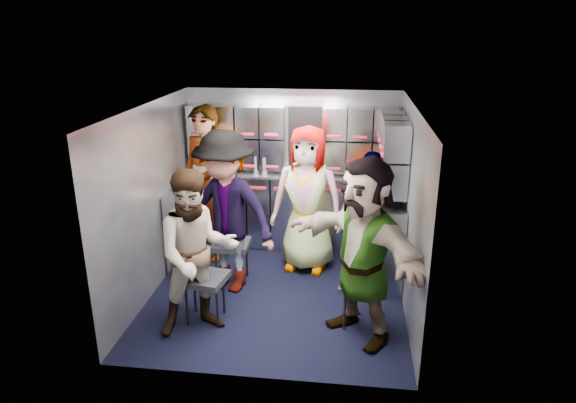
# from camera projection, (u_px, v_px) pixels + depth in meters

# --- Properties ---
(floor) EXTENTS (3.00, 3.00, 0.00)m
(floor) POSITION_uv_depth(u_px,v_px,m) (278.00, 292.00, 5.86)
(floor) COLOR black
(floor) RESTS_ON ground
(wall_back) EXTENTS (2.80, 0.04, 2.10)m
(wall_back) POSITION_uv_depth(u_px,v_px,m) (293.00, 168.00, 6.91)
(wall_back) COLOR gray
(wall_back) RESTS_ON ground
(wall_left) EXTENTS (0.04, 3.00, 2.10)m
(wall_left) POSITION_uv_depth(u_px,v_px,m) (152.00, 200.00, 5.67)
(wall_left) COLOR gray
(wall_left) RESTS_ON ground
(wall_right) EXTENTS (0.04, 3.00, 2.10)m
(wall_right) POSITION_uv_depth(u_px,v_px,m) (410.00, 211.00, 5.35)
(wall_right) COLOR gray
(wall_right) RESTS_ON ground
(ceiling) EXTENTS (2.80, 3.00, 0.02)m
(ceiling) POSITION_uv_depth(u_px,v_px,m) (276.00, 107.00, 5.16)
(ceiling) COLOR silver
(ceiling) RESTS_ON wall_back
(cart_bank_back) EXTENTS (2.68, 0.38, 0.99)m
(cart_bank_back) POSITION_uv_depth(u_px,v_px,m) (291.00, 212.00, 6.90)
(cart_bank_back) COLOR #A0A6B0
(cart_bank_back) RESTS_ON ground
(cart_bank_left) EXTENTS (0.38, 0.76, 0.99)m
(cart_bank_left) POSITION_uv_depth(u_px,v_px,m) (189.00, 228.00, 6.35)
(cart_bank_left) COLOR #A0A6B0
(cart_bank_left) RESTS_ON ground
(counter) EXTENTS (2.68, 0.42, 0.03)m
(counter) POSITION_uv_depth(u_px,v_px,m) (291.00, 175.00, 6.73)
(counter) COLOR #B4B6BB
(counter) RESTS_ON cart_bank_back
(locker_bank_back) EXTENTS (2.68, 0.28, 0.82)m
(locker_bank_back) POSITION_uv_depth(u_px,v_px,m) (291.00, 138.00, 6.63)
(locker_bank_back) COLOR #A0A6B0
(locker_bank_back) RESTS_ON wall_back
(locker_bank_right) EXTENTS (0.28, 1.00, 0.82)m
(locker_bank_right) POSITION_uv_depth(u_px,v_px,m) (393.00, 153.00, 5.87)
(locker_bank_right) COLOR #A0A6B0
(locker_bank_right) RESTS_ON wall_right
(right_cabinet) EXTENTS (0.28, 1.20, 1.00)m
(right_cabinet) POSITION_uv_depth(u_px,v_px,m) (388.00, 236.00, 6.11)
(right_cabinet) COLOR #A0A6B0
(right_cabinet) RESTS_ON ground
(coffee_niche) EXTENTS (0.46, 0.16, 0.84)m
(coffee_niche) POSITION_uv_depth(u_px,v_px,m) (306.00, 139.00, 6.67)
(coffee_niche) COLOR black
(coffee_niche) RESTS_ON wall_back
(red_latch_strip) EXTENTS (2.60, 0.02, 0.03)m
(red_latch_strip) POSITION_uv_depth(u_px,v_px,m) (289.00, 189.00, 6.58)
(red_latch_strip) COLOR maroon
(red_latch_strip) RESTS_ON cart_bank_back
(jump_seat_near_left) EXTENTS (0.49, 0.47, 0.50)m
(jump_seat_near_left) POSITION_uv_depth(u_px,v_px,m) (205.00, 281.00, 5.18)
(jump_seat_near_left) COLOR black
(jump_seat_near_left) RESTS_ON ground
(jump_seat_mid_left) EXTENTS (0.42, 0.40, 0.49)m
(jump_seat_mid_left) POSITION_uv_depth(u_px,v_px,m) (231.00, 246.00, 5.99)
(jump_seat_mid_left) COLOR black
(jump_seat_mid_left) RESTS_ON ground
(jump_seat_center) EXTENTS (0.49, 0.47, 0.49)m
(jump_seat_center) POSITION_uv_depth(u_px,v_px,m) (308.00, 229.00, 6.49)
(jump_seat_center) COLOR black
(jump_seat_center) RESTS_ON ground
(jump_seat_mid_right) EXTENTS (0.54, 0.53, 0.50)m
(jump_seat_mid_right) POSITION_uv_depth(u_px,v_px,m) (366.00, 236.00, 6.28)
(jump_seat_mid_right) COLOR black
(jump_seat_mid_right) RESTS_ON ground
(jump_seat_near_right) EXTENTS (0.44, 0.43, 0.47)m
(jump_seat_near_right) POSITION_uv_depth(u_px,v_px,m) (360.00, 287.00, 5.10)
(jump_seat_near_right) COLOR black
(jump_seat_near_right) RESTS_ON ground
(attendant_standing) EXTENTS (0.86, 0.74, 1.98)m
(attendant_standing) POSITION_uv_depth(u_px,v_px,m) (206.00, 184.00, 6.44)
(attendant_standing) COLOR black
(attendant_standing) RESTS_ON ground
(attendant_arc_a) EXTENTS (1.00, 0.92, 1.66)m
(attendant_arc_a) POSITION_uv_depth(u_px,v_px,m) (197.00, 254.00, 4.88)
(attendant_arc_a) COLOR black
(attendant_arc_a) RESTS_ON ground
(attendant_arc_b) EXTENTS (1.35, 1.01, 1.85)m
(attendant_arc_b) POSITION_uv_depth(u_px,v_px,m) (226.00, 213.00, 5.66)
(attendant_arc_b) COLOR black
(attendant_arc_b) RESTS_ON ground
(attendant_arc_c) EXTENTS (0.95, 0.70, 1.79)m
(attendant_arc_c) POSITION_uv_depth(u_px,v_px,m) (307.00, 199.00, 6.17)
(attendant_arc_c) COLOR black
(attendant_arc_c) RESTS_ON ground
(attendant_arc_d) EXTENTS (0.94, 0.86, 1.54)m
(attendant_arc_d) POSITION_uv_depth(u_px,v_px,m) (368.00, 216.00, 6.00)
(attendant_arc_d) COLOR black
(attendant_arc_d) RESTS_ON ground
(attendant_arc_e) EXTENTS (1.55, 1.57, 1.81)m
(attendant_arc_e) POSITION_uv_depth(u_px,v_px,m) (363.00, 250.00, 4.77)
(attendant_arc_e) COLOR black
(attendant_arc_e) RESTS_ON ground
(bottle_left) EXTENTS (0.07, 0.07, 0.22)m
(bottle_left) POSITION_uv_depth(u_px,v_px,m) (265.00, 166.00, 6.68)
(bottle_left) COLOR white
(bottle_left) RESTS_ON counter
(bottle_mid) EXTENTS (0.07, 0.07, 0.24)m
(bottle_mid) POSITION_uv_depth(u_px,v_px,m) (256.00, 165.00, 6.69)
(bottle_mid) COLOR white
(bottle_mid) RESTS_ON counter
(bottle_right) EXTENTS (0.06, 0.06, 0.24)m
(bottle_right) POSITION_uv_depth(u_px,v_px,m) (353.00, 168.00, 6.54)
(bottle_right) COLOR white
(bottle_right) RESTS_ON counter
(cup_left) EXTENTS (0.08, 0.08, 0.11)m
(cup_left) POSITION_uv_depth(u_px,v_px,m) (230.00, 169.00, 6.74)
(cup_left) COLOR tan
(cup_left) RESTS_ON counter
(cup_right) EXTENTS (0.07, 0.07, 0.11)m
(cup_right) POSITION_uv_depth(u_px,v_px,m) (367.00, 174.00, 6.53)
(cup_right) COLOR tan
(cup_right) RESTS_ON counter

